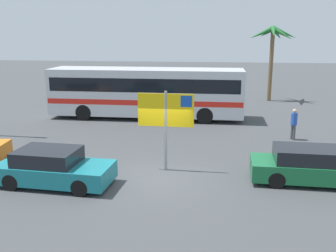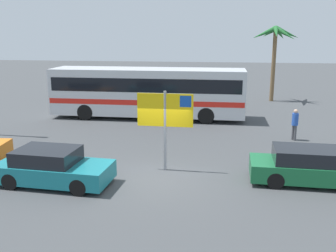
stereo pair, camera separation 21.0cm
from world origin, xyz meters
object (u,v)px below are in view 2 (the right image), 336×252
object	(u,v)px
pedestrian_crossing_lot	(295,122)
ferry_sign	(166,113)
car_teal	(52,167)
car_green	(312,167)
bus_front_coach	(148,90)

from	to	relation	value
pedestrian_crossing_lot	ferry_sign	bearing A→B (deg)	15.66
car_teal	car_green	xyz separation A→B (m)	(9.33, 1.35, 0.00)
ferry_sign	car_green	xyz separation A→B (m)	(5.45, -0.68, -1.69)
car_teal	car_green	distance (m)	9.43
bus_front_coach	pedestrian_crossing_lot	distance (m)	9.47
ferry_sign	car_teal	distance (m)	4.69
pedestrian_crossing_lot	car_green	bearing A→B (deg)	59.76
bus_front_coach	car_green	size ratio (longest dim) A/B	2.66
ferry_sign	car_green	world-z (taller)	ferry_sign
car_green	pedestrian_crossing_lot	world-z (taller)	pedestrian_crossing_lot
car_teal	bus_front_coach	bearing A→B (deg)	87.12
bus_front_coach	car_green	bearing A→B (deg)	-51.70
bus_front_coach	ferry_sign	xyz separation A→B (m)	(2.55, -9.46, 0.54)
bus_front_coach	ferry_sign	world-z (taller)	ferry_sign
car_green	pedestrian_crossing_lot	size ratio (longest dim) A/B	2.85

